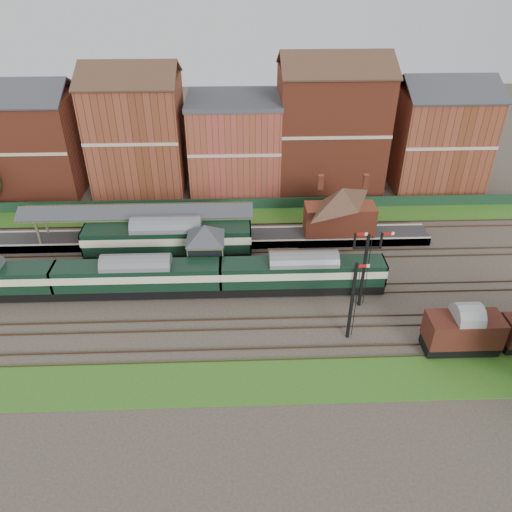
{
  "coord_description": "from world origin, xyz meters",
  "views": [
    {
      "loc": [
        0.58,
        -40.27,
        30.63
      ],
      "look_at": [
        2.1,
        2.0,
        3.0
      ],
      "focal_mm": 35.0,
      "sensor_mm": 36.0,
      "label": 1
    }
  ],
  "objects_px": {
    "semaphore_bracket": "(365,266)",
    "platform_railcar": "(168,239)",
    "goods_van_a": "(463,331)",
    "signal_box": "(206,249)",
    "dmu_train": "(138,276)"
  },
  "relations": [
    {
      "from": "semaphore_bracket",
      "to": "goods_van_a",
      "type": "height_order",
      "value": "semaphore_bracket"
    },
    {
      "from": "dmu_train",
      "to": "goods_van_a",
      "type": "distance_m",
      "value": 30.24
    },
    {
      "from": "platform_railcar",
      "to": "goods_van_a",
      "type": "relative_size",
      "value": 2.91
    },
    {
      "from": "dmu_train",
      "to": "goods_van_a",
      "type": "relative_size",
      "value": 7.8
    },
    {
      "from": "platform_railcar",
      "to": "goods_van_a",
      "type": "xyz_separation_m",
      "value": [
        26.67,
        -15.5,
        -0.3
      ]
    },
    {
      "from": "signal_box",
      "to": "platform_railcar",
      "type": "height_order",
      "value": "signal_box"
    },
    {
      "from": "signal_box",
      "to": "goods_van_a",
      "type": "relative_size",
      "value": 0.96
    },
    {
      "from": "signal_box",
      "to": "goods_van_a",
      "type": "xyz_separation_m",
      "value": [
        22.3,
        -12.25,
        -1.04
      ]
    },
    {
      "from": "semaphore_bracket",
      "to": "platform_railcar",
      "type": "relative_size",
      "value": 0.45
    },
    {
      "from": "signal_box",
      "to": "platform_railcar",
      "type": "relative_size",
      "value": 0.33
    },
    {
      "from": "dmu_train",
      "to": "platform_railcar",
      "type": "height_order",
      "value": "platform_railcar"
    },
    {
      "from": "semaphore_bracket",
      "to": "dmu_train",
      "type": "xyz_separation_m",
      "value": [
        -21.61,
        2.5,
        -2.43
      ]
    },
    {
      "from": "signal_box",
      "to": "dmu_train",
      "type": "bearing_deg",
      "value": -153.67
    },
    {
      "from": "signal_box",
      "to": "dmu_train",
      "type": "distance_m",
      "value": 7.39
    },
    {
      "from": "signal_box",
      "to": "platform_railcar",
      "type": "distance_m",
      "value": 5.5
    }
  ]
}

